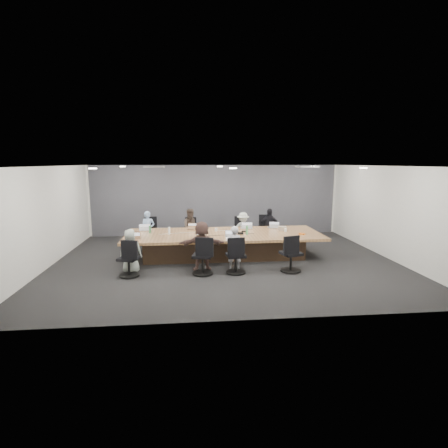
{
  "coord_description": "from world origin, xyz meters",
  "views": [
    {
      "loc": [
        -1.02,
        -10.03,
        2.91
      ],
      "look_at": [
        0.0,
        0.4,
        1.05
      ],
      "focal_mm": 28.0,
      "sensor_mm": 36.0,
      "label": 1
    }
  ],
  "objects": [
    {
      "name": "wall_front",
      "position": [
        0.0,
        -4.0,
        1.4
      ],
      "size": [
        10.0,
        0.0,
        2.8
      ],
      "primitive_type": "cube",
      "rotation": [
        -1.57,
        0.0,
        0.0
      ],
      "color": "silver",
      "rests_on": "ground"
    },
    {
      "name": "laptop_3",
      "position": [
        1.73,
        1.3,
        0.75
      ],
      "size": [
        0.36,
        0.26,
        0.02
      ],
      "primitive_type": "cube",
      "rotation": [
        0.0,
        0.0,
        3.03
      ],
      "color": "#B2B2B7",
      "rests_on": "conference_table"
    },
    {
      "name": "stapler",
      "position": [
        0.5,
        0.29,
        0.77
      ],
      "size": [
        0.18,
        0.06,
        0.07
      ],
      "primitive_type": "cube",
      "rotation": [
        0.0,
        0.0,
        -0.08
      ],
      "color": "black",
      "rests_on": "conference_table"
    },
    {
      "name": "cup_white_near",
      "position": [
        1.98,
        0.59,
        0.79
      ],
      "size": [
        0.11,
        0.11,
        0.11
      ],
      "primitive_type": "cylinder",
      "rotation": [
        0.0,
        0.0,
        -0.36
      ],
      "color": "white",
      "rests_on": "conference_table"
    },
    {
      "name": "ceiling",
      "position": [
        0.0,
        0.0,
        2.8
      ],
      "size": [
        10.0,
        8.0,
        0.0
      ],
      "primitive_type": "cube",
      "color": "white",
      "rests_on": "wall_back"
    },
    {
      "name": "chair_4",
      "position": [
        -2.61,
        -1.2,
        0.4
      ],
      "size": [
        0.68,
        0.68,
        0.8
      ],
      "primitive_type": null,
      "rotation": [
        0.0,
        0.0,
        -0.32
      ],
      "color": "black",
      "rests_on": "ground"
    },
    {
      "name": "laptop_5",
      "position": [
        -0.72,
        -0.3,
        0.75
      ],
      "size": [
        0.31,
        0.21,
        0.02
      ],
      "primitive_type": "cube",
      "rotation": [
        0.0,
        0.0,
        -0.0
      ],
      "color": "#8C6647",
      "rests_on": "conference_table"
    },
    {
      "name": "wall_right",
      "position": [
        5.0,
        0.0,
        1.4
      ],
      "size": [
        0.0,
        8.0,
        2.8
      ],
      "primitive_type": "cube",
      "rotation": [
        1.57,
        0.0,
        -1.57
      ],
      "color": "silver",
      "rests_on": "ground"
    },
    {
      "name": "chair_3",
      "position": [
        1.73,
        2.2,
        0.42
      ],
      "size": [
        0.6,
        0.6,
        0.83
      ],
      "primitive_type": null,
      "rotation": [
        0.0,
        0.0,
        3.07
      ],
      "color": "black",
      "rests_on": "ground"
    },
    {
      "name": "floor",
      "position": [
        0.0,
        0.0,
        0.0
      ],
      "size": [
        10.0,
        8.0,
        0.0
      ],
      "primitive_type": "cube",
      "color": "black",
      "rests_on": "ground"
    },
    {
      "name": "wall_left",
      "position": [
        -5.0,
        0.0,
        1.4
      ],
      "size": [
        0.0,
        8.0,
        2.8
      ],
      "primitive_type": "cube",
      "rotation": [
        1.57,
        0.0,
        1.57
      ],
      "color": "silver",
      "rests_on": "ground"
    },
    {
      "name": "wall_back",
      "position": [
        0.0,
        4.0,
        1.4
      ],
      "size": [
        10.0,
        0.0,
        2.8
      ],
      "primitive_type": "cube",
      "rotation": [
        1.57,
        0.0,
        0.0
      ],
      "color": "silver",
      "rests_on": "ground"
    },
    {
      "name": "bottle_green_right",
      "position": [
        0.69,
        0.26,
        0.87
      ],
      "size": [
        0.1,
        0.1,
        0.27
      ],
      "primitive_type": "cylinder",
      "rotation": [
        0.0,
        0.0,
        0.37
      ],
      "color": "#438C52",
      "rests_on": "conference_table"
    },
    {
      "name": "cup_white_far",
      "position": [
        -0.2,
        0.87,
        0.79
      ],
      "size": [
        0.09,
        0.09,
        0.1
      ],
      "primitive_type": "cylinder",
      "rotation": [
        0.0,
        0.0,
        0.17
      ],
      "color": "white",
      "rests_on": "conference_table"
    },
    {
      "name": "laptop_0",
      "position": [
        -2.47,
        1.3,
        0.75
      ],
      "size": [
        0.37,
        0.27,
        0.02
      ],
      "primitive_type": "cube",
      "rotation": [
        0.0,
        0.0,
        3.21
      ],
      "color": "#B2B2B7",
      "rests_on": "conference_table"
    },
    {
      "name": "bottle_green_left",
      "position": [
        -2.27,
        0.76,
        0.86
      ],
      "size": [
        0.08,
        0.08,
        0.23
      ],
      "primitive_type": "cylinder",
      "rotation": [
        0.0,
        0.0,
        -0.35
      ],
      "color": "#438C52",
      "rests_on": "conference_table"
    },
    {
      "name": "mic_left",
      "position": [
        -0.78,
        0.11,
        0.75
      ],
      "size": [
        0.14,
        0.1,
        0.03
      ],
      "primitive_type": "cube",
      "rotation": [
        0.0,
        0.0,
        0.07
      ],
      "color": "black",
      "rests_on": "conference_table"
    },
    {
      "name": "mic_right",
      "position": [
        0.67,
        0.69,
        0.76
      ],
      "size": [
        0.18,
        0.15,
        0.03
      ],
      "primitive_type": "cube",
      "rotation": [
        0.0,
        0.0,
        -0.28
      ],
      "color": "black",
      "rests_on": "conference_table"
    },
    {
      "name": "person_5",
      "position": [
        -0.72,
        -0.85,
        0.68
      ],
      "size": [
        1.27,
        0.41,
        1.37
      ],
      "primitive_type": "imported",
      "rotation": [
        0.0,
        0.0,
        3.14
      ],
      "color": "#523833",
      "rests_on": "ground"
    },
    {
      "name": "mug_brown",
      "position": [
        -2.65,
        0.51,
        0.8
      ],
      "size": [
        0.11,
        0.11,
        0.11
      ],
      "primitive_type": "cylinder",
      "rotation": [
        0.0,
        0.0,
        0.16
      ],
      "color": "brown",
      "rests_on": "conference_table"
    },
    {
      "name": "conference_table",
      "position": [
        0.0,
        0.5,
        0.4
      ],
      "size": [
        6.0,
        2.2,
        0.74
      ],
      "color": "#3B271A",
      "rests_on": "ground"
    },
    {
      "name": "chair_5",
      "position": [
        -0.72,
        -1.2,
        0.43
      ],
      "size": [
        0.68,
        0.68,
        0.85
      ],
      "primitive_type": null,
      "rotation": [
        0.0,
        0.0,
        -0.2
      ],
      "color": "black",
      "rests_on": "ground"
    },
    {
      "name": "laptop_6",
      "position": [
        0.16,
        -0.3,
        0.75
      ],
      "size": [
        0.34,
        0.24,
        0.02
      ],
      "primitive_type": "cube",
      "rotation": [
        0.0,
        0.0,
        -0.07
      ],
      "color": "#B2B2B7",
      "rests_on": "conference_table"
    },
    {
      "name": "person_2",
      "position": [
        0.81,
        1.85,
        0.59
      ],
      "size": [
        0.83,
        0.56,
        1.19
      ],
      "primitive_type": "imported",
      "rotation": [
        0.0,
        0.0,
        6.46
      ],
      "color": "#A8B0A9",
      "rests_on": "ground"
    },
    {
      "name": "chair_7",
      "position": [
        1.65,
        -1.2,
        0.42
      ],
      "size": [
        0.71,
        0.71,
        0.85
      ],
      "primitive_type": null,
      "rotation": [
        0.0,
        0.0,
        0.28
      ],
      "color": "black",
      "rests_on": "ground"
    },
    {
      "name": "snack_packet",
      "position": [
        2.36,
        0.1,
        0.76
      ],
      "size": [
        0.21,
        0.2,
        0.04
      ],
      "primitive_type": "cube",
      "rotation": [
        0.0,
        0.0,
        -0.64
      ],
      "color": "orange",
      "rests_on": "conference_table"
    },
    {
      "name": "person_4",
      "position": [
        -2.61,
        -0.85,
        0.59
      ],
      "size": [
        0.59,
        0.4,
        1.18
      ],
      "primitive_type": "imported",
      "rotation": [
        0.0,
        0.0,
        3.18
      ],
      "color": "#9CA79C",
      "rests_on": "ground"
    },
    {
      "name": "chair_0",
      "position": [
        -2.47,
        2.2,
        0.4
      ],
      "size": [
        0.62,
        0.62,
        0.8
      ],
      "primitive_type": null,
      "rotation": [
        0.0,
        0.0,
        3.3
      ],
      "color": "black",
      "rests_on": "ground"
    },
    {
      "name": "chair_1",
      "position": [
        -0.99,
        2.2,
        0.37
      ],
      "size": [
        0.53,
        0.53,
        0.73
      ],
      "primitive_type": null,
      "rotation": [
        0.0,
        0.0,
        3.06
      ],
      "color": "black",
      "rests_on": "ground"
    },
    {
      "name": "laptop_2",
      "position": [
        0.81,
        1.3,
        0.75
      ],
      "size": [
        0.38,
        0.28,
        0.02
      ],
      "primitive_type": "cube",
      "rotation": [
        0.0,
        0.0,
        3.02
      ],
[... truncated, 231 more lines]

